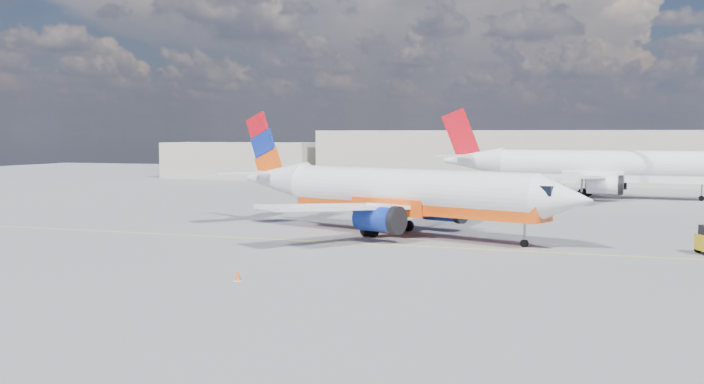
% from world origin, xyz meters
% --- Properties ---
extents(ground, '(240.00, 240.00, 0.00)m').
position_xyz_m(ground, '(0.00, 0.00, 0.00)').
color(ground, slate).
rests_on(ground, ground).
extents(taxi_line, '(70.00, 0.15, 0.01)m').
position_xyz_m(taxi_line, '(0.00, 3.00, 0.01)').
color(taxi_line, yellow).
rests_on(taxi_line, ground).
extents(terminal_main, '(70.00, 14.00, 8.00)m').
position_xyz_m(terminal_main, '(5.00, 75.00, 4.00)').
color(terminal_main, beige).
rests_on(terminal_main, ground).
extents(terminal_annex, '(26.00, 10.00, 6.00)m').
position_xyz_m(terminal_annex, '(-45.00, 72.00, 3.00)').
color(terminal_annex, beige).
rests_on(terminal_annex, ground).
extents(main_jet, '(31.07, 23.54, 9.47)m').
position_xyz_m(main_jet, '(0.09, 8.37, 3.16)').
color(main_jet, white).
rests_on(main_jet, ground).
extents(second_jet, '(35.30, 27.90, 10.70)m').
position_xyz_m(second_jet, '(12.71, 48.14, 3.57)').
color(second_jet, white).
rests_on(second_jet, ground).
extents(traffic_cone, '(0.39, 0.39, 0.54)m').
position_xyz_m(traffic_cone, '(-2.64, -12.01, 0.26)').
color(traffic_cone, white).
rests_on(traffic_cone, ground).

